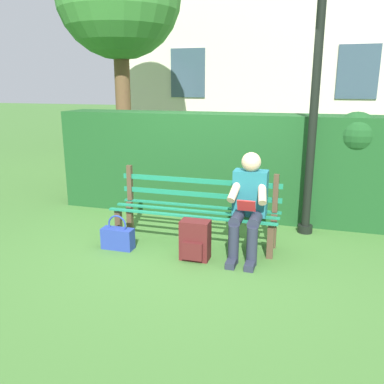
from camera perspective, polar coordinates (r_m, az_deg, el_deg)
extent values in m
plane|color=#3D6B2D|center=(5.04, 0.33, -7.20)|extent=(60.00, 60.00, 0.00)
cube|color=#4C3828|center=(4.66, 10.86, -6.69)|extent=(0.07, 0.07, 0.41)
cube|color=#4C3828|center=(5.16, -10.16, -4.51)|extent=(0.07, 0.07, 0.41)
cube|color=#4C3828|center=(4.96, 11.26, -5.36)|extent=(0.07, 0.07, 0.41)
cube|color=#4C3828|center=(5.43, -8.64, -3.44)|extent=(0.07, 0.07, 0.41)
cube|color=#197251|center=(5.10, 1.01, -1.96)|extent=(2.02, 0.06, 0.02)
cube|color=#197251|center=(4.90, 0.34, -2.65)|extent=(2.02, 0.06, 0.02)
cube|color=#197251|center=(4.71, -0.39, -3.39)|extent=(2.02, 0.06, 0.02)
cube|color=#4C3828|center=(4.86, 11.58, -0.19)|extent=(0.06, 0.06, 0.45)
cube|color=#4C3828|center=(5.34, -8.64, 1.30)|extent=(0.06, 0.06, 0.45)
cube|color=#197251|center=(5.05, 0.98, -0.35)|extent=(2.02, 0.02, 0.06)
cube|color=#197251|center=(5.00, 0.99, 1.55)|extent=(2.02, 0.02, 0.06)
cube|color=#1E6672|center=(4.71, 8.12, -0.11)|extent=(0.38, 0.22, 0.52)
sphere|color=#D8AD8C|center=(4.61, 8.24, 4.14)|extent=(0.22, 0.22, 0.22)
cylinder|color=#232838|center=(4.57, 8.84, -3.77)|extent=(0.13, 0.42, 0.13)
cylinder|color=#232838|center=(4.60, 6.37, -3.56)|extent=(0.13, 0.42, 0.13)
cylinder|color=#232838|center=(4.45, 8.34, -7.47)|extent=(0.12, 0.12, 0.43)
cylinder|color=#232838|center=(4.48, 5.79, -7.23)|extent=(0.12, 0.12, 0.43)
cube|color=#232838|center=(4.45, 8.09, -10.00)|extent=(0.10, 0.24, 0.07)
cube|color=#232838|center=(4.48, 5.53, -9.74)|extent=(0.10, 0.24, 0.07)
cylinder|color=#D8AD8C|center=(4.54, 9.74, 0.05)|extent=(0.14, 0.32, 0.26)
cylinder|color=#D8AD8C|center=(4.58, 6.02, 0.33)|extent=(0.14, 0.32, 0.26)
cube|color=#B22626|center=(4.48, 7.57, -1.90)|extent=(0.20, 0.07, 0.13)
cube|color=#19471E|center=(6.00, 6.07, 3.72)|extent=(5.29, 0.64, 1.49)
sphere|color=#19471E|center=(5.75, 21.89, 7.50)|extent=(0.58, 0.58, 0.58)
sphere|color=#19471E|center=(6.37, -5.61, 8.43)|extent=(0.51, 0.51, 0.51)
cylinder|color=brown|center=(8.42, -9.52, 11.50)|extent=(0.30, 0.30, 2.85)
sphere|color=#387A33|center=(9.09, -12.62, 23.22)|extent=(1.41, 1.41, 1.41)
cube|color=beige|center=(12.15, 11.88, 23.79)|extent=(8.07, 3.18, 7.67)
cube|color=#334756|center=(10.36, 22.09, 15.24)|extent=(0.90, 0.04, 1.20)
cube|color=#334756|center=(10.81, -0.58, 16.23)|extent=(0.90, 0.04, 1.20)
cube|color=#4C1919|center=(4.55, 0.45, -6.68)|extent=(0.32, 0.19, 0.45)
cube|color=#4C1919|center=(4.48, 0.02, -8.28)|extent=(0.22, 0.04, 0.20)
cylinder|color=#4C1919|center=(4.62, 1.99, -6.06)|extent=(0.04, 0.04, 0.27)
cylinder|color=#4C1919|center=(4.67, -0.30, -5.82)|extent=(0.04, 0.04, 0.27)
cube|color=navy|center=(4.94, -10.29, -6.40)|extent=(0.38, 0.15, 0.25)
torus|color=navy|center=(4.88, -10.38, -4.49)|extent=(0.23, 0.02, 0.23)
cylinder|color=black|center=(5.60, 15.45, -4.93)|extent=(0.19, 0.19, 0.10)
cylinder|color=black|center=(5.29, 16.77, 13.12)|extent=(0.11, 0.11, 3.58)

